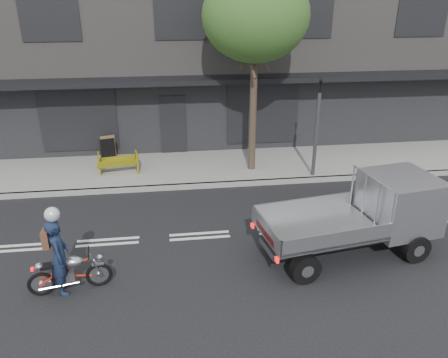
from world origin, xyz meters
TOP-DOWN VIEW (x-y plane):
  - ground at (0.00, 0.00)m, footprint 80.00×80.00m
  - sidewalk at (0.00, 4.70)m, footprint 32.00×3.20m
  - kerb at (0.00, 3.10)m, footprint 32.00×0.20m
  - building_main at (0.00, 11.30)m, footprint 26.00×10.00m
  - street_tree at (2.20, 4.20)m, footprint 3.40×3.40m
  - traffic_light_pole at (4.20, 3.35)m, footprint 0.12×0.12m
  - motorcycle at (-2.95, -1.92)m, footprint 1.76×0.51m
  - rider at (-3.10, -1.92)m, footprint 0.51×0.69m
  - flatbed_ute at (4.50, -1.14)m, footprint 4.54×2.38m
  - construction_barrier at (-2.49, 4.23)m, footprint 1.45×0.77m
  - sandwich_board at (-2.98, 5.76)m, footprint 0.62×0.50m

SIDE VIEW (x-z plane):
  - ground at x=0.00m, z-range 0.00..0.00m
  - sidewalk at x=0.00m, z-range 0.00..0.15m
  - kerb at x=0.00m, z-range 0.00..0.15m
  - motorcycle at x=-2.95m, z-range 0.01..0.92m
  - construction_barrier at x=-2.49m, z-range 0.15..0.92m
  - sandwich_board at x=-2.98m, z-range 0.15..1.00m
  - rider at x=-3.10m, z-range 0.00..1.74m
  - flatbed_ute at x=4.50m, z-range 0.14..2.14m
  - traffic_light_pole at x=4.20m, z-range -0.10..3.40m
  - building_main at x=0.00m, z-range 0.00..8.00m
  - street_tree at x=2.20m, z-range 1.90..8.65m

